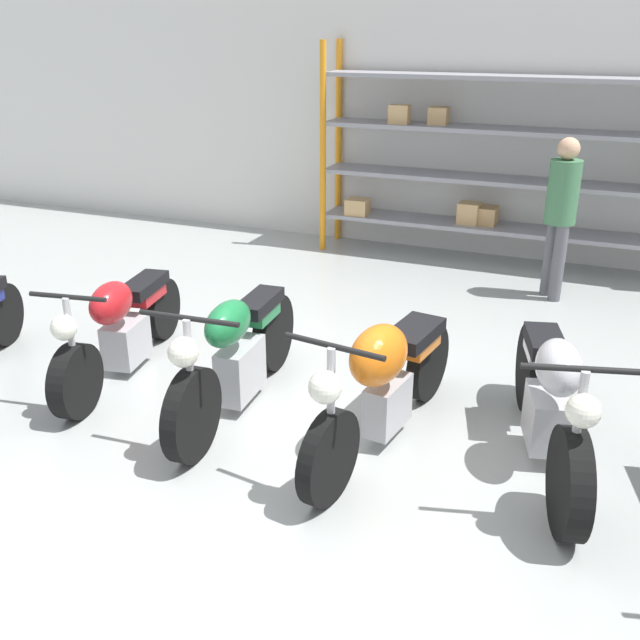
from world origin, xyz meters
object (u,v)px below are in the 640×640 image
object	(u,v)px
shelving_rack	(517,161)
motorcycle_red	(122,326)
motorcycle_green	(236,353)
motorcycle_silver	(550,401)
person_browsing	(561,206)
motorcycle_orange	(385,379)

from	to	relation	value
shelving_rack	motorcycle_red	bearing A→B (deg)	-120.89
motorcycle_red	motorcycle_green	world-z (taller)	motorcycle_green
shelving_rack	motorcycle_green	size ratio (longest dim) A/B	2.33
shelving_rack	motorcycle_silver	size ratio (longest dim) A/B	2.34
shelving_rack	motorcycle_green	xyz separation A→B (m)	(-1.35, -4.43, -0.81)
motorcycle_red	person_browsing	bearing A→B (deg)	126.11
shelving_rack	motorcycle_orange	bearing A→B (deg)	-92.21
shelving_rack	motorcycle_orange	size ratio (longest dim) A/B	2.29
shelving_rack	motorcycle_silver	bearing A→B (deg)	-78.17
motorcycle_green	motorcycle_red	bearing A→B (deg)	-102.66
motorcycle_red	motorcycle_silver	world-z (taller)	motorcycle_silver
shelving_rack	motorcycle_silver	distance (m)	4.46
motorcycle_green	person_browsing	world-z (taller)	person_browsing
motorcycle_red	motorcycle_silver	xyz separation A→B (m)	(3.44, -0.05, 0.04)
motorcycle_red	person_browsing	distance (m)	4.55
motorcycle_orange	motorcycle_silver	size ratio (longest dim) A/B	1.02
motorcycle_red	shelving_rack	bearing A→B (deg)	139.56
motorcycle_green	motorcycle_silver	xyz separation A→B (m)	(2.25, 0.13, 0.00)
shelving_rack	motorcycle_red	world-z (taller)	shelving_rack
shelving_rack	motorcycle_orange	xyz separation A→B (m)	(-0.17, -4.49, -0.76)
shelving_rack	motorcycle_silver	world-z (taller)	shelving_rack
shelving_rack	person_browsing	xyz separation A→B (m)	(0.62, -1.01, -0.26)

